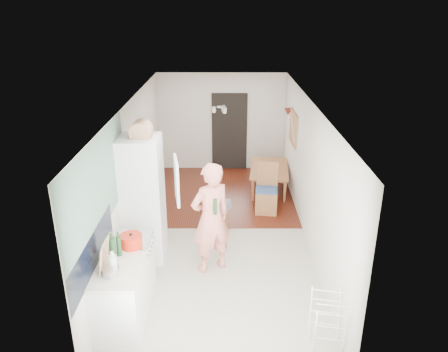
{
  "coord_description": "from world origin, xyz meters",
  "views": [
    {
      "loc": [
        0.09,
        -7.31,
        4.13
      ],
      "look_at": [
        0.07,
        0.2,
        1.11
      ],
      "focal_mm": 35.0,
      "sensor_mm": 36.0,
      "label": 1
    }
  ],
  "objects_px": {
    "dining_table": "(270,180)",
    "dining_chair": "(267,189)",
    "drying_rack": "(328,322)",
    "stool": "(217,219)",
    "person": "(211,209)"
  },
  "relations": [
    {
      "from": "dining_table",
      "to": "dining_chair",
      "type": "xyz_separation_m",
      "value": [
        -0.2,
        -1.18,
        0.3
      ]
    },
    {
      "from": "dining_table",
      "to": "drying_rack",
      "type": "height_order",
      "value": "drying_rack"
    },
    {
      "from": "dining_chair",
      "to": "drying_rack",
      "type": "distance_m",
      "value": 3.86
    },
    {
      "from": "dining_table",
      "to": "drying_rack",
      "type": "relative_size",
      "value": 1.7
    },
    {
      "from": "drying_rack",
      "to": "stool",
      "type": "bearing_deg",
      "value": 125.95
    },
    {
      "from": "person",
      "to": "drying_rack",
      "type": "bearing_deg",
      "value": 100.7
    },
    {
      "from": "dining_table",
      "to": "stool",
      "type": "xyz_separation_m",
      "value": [
        -1.21,
        -1.95,
        -0.01
      ]
    },
    {
      "from": "stool",
      "to": "drying_rack",
      "type": "distance_m",
      "value": 3.4
    },
    {
      "from": "dining_table",
      "to": "dining_chair",
      "type": "distance_m",
      "value": 1.24
    },
    {
      "from": "dining_chair",
      "to": "drying_rack",
      "type": "xyz_separation_m",
      "value": [
        0.43,
        -3.83,
        -0.14
      ]
    },
    {
      "from": "person",
      "to": "dining_table",
      "type": "bearing_deg",
      "value": -141.7
    },
    {
      "from": "dining_table",
      "to": "dining_chair",
      "type": "height_order",
      "value": "dining_chair"
    },
    {
      "from": "person",
      "to": "drying_rack",
      "type": "relative_size",
      "value": 2.89
    },
    {
      "from": "drying_rack",
      "to": "dining_chair",
      "type": "bearing_deg",
      "value": 107.16
    },
    {
      "from": "drying_rack",
      "to": "person",
      "type": "bearing_deg",
      "value": 141.71
    }
  ]
}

